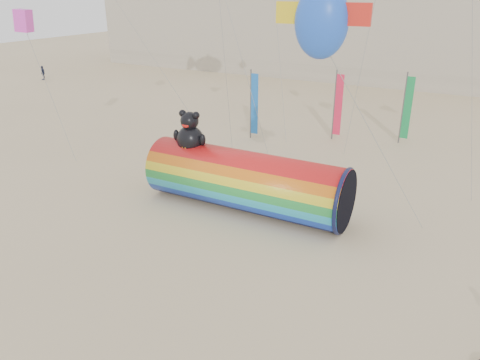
% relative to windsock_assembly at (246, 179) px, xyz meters
% --- Properties ---
extents(ground, '(160.00, 160.00, 0.00)m').
position_rel_windsock_assembly_xyz_m(ground, '(0.18, -3.37, -1.62)').
color(ground, '#CCB58C').
rests_on(ground, ground).
extents(windsock_assembly, '(10.58, 3.22, 4.88)m').
position_rel_windsock_assembly_xyz_m(windsock_assembly, '(0.00, 0.00, 0.00)').
color(windsock_assembly, red).
rests_on(windsock_assembly, ground).
extents(festival_banners, '(10.86, 4.26, 5.20)m').
position_rel_windsock_assembly_xyz_m(festival_banners, '(0.11, 13.30, 1.02)').
color(festival_banners, '#59595E').
rests_on(festival_banners, ground).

